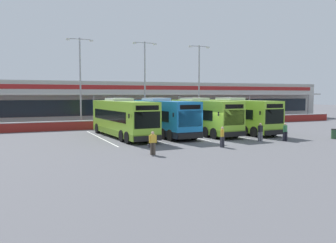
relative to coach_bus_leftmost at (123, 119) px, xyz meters
name	(u,v)px	position (x,y,z in m)	size (l,w,h in m)	color
ground_plane	(208,141)	(6.27, -5.64, -1.79)	(200.00, 200.00, 0.00)	#56565B
terminal_building	(123,102)	(6.27, 21.26, 1.23)	(70.00, 13.00, 6.00)	#B7B7B2
red_barrier_wall	(151,123)	(6.27, 8.86, -1.23)	(60.00, 0.40, 1.10)	maroon
coach_bus_leftmost	(123,119)	(0.00, 0.00, 0.00)	(3.47, 12.27, 3.78)	#8CC633
coach_bus_left_centre	(160,118)	(3.97, 0.10, 0.00)	(3.47, 12.27, 3.78)	#1972B7
coach_bus_centre	(199,117)	(8.30, -0.16, 0.00)	(3.47, 12.27, 3.78)	#8CC633
coach_bus_right_centre	(235,116)	(12.67, -0.40, 0.00)	(3.47, 12.27, 3.78)	#8CC633
bay_stripe_far_west	(100,138)	(-2.13, 0.36, -1.78)	(0.14, 13.00, 0.01)	silver
bay_stripe_west	(142,136)	(2.07, 0.36, -1.78)	(0.14, 13.00, 0.01)	silver
bay_stripe_mid_west	(179,134)	(6.27, 0.36, -1.78)	(0.14, 13.00, 0.01)	silver
bay_stripe_centre	(214,132)	(10.47, 0.36, -1.78)	(0.14, 13.00, 0.01)	silver
bay_stripe_mid_east	(246,131)	(14.67, 0.36, -1.78)	(0.14, 13.00, 0.01)	silver
pedestrian_with_handbag	(153,142)	(-0.98, -10.62, -0.93)	(0.63, 0.35, 1.62)	#4C4238
pedestrian_in_dark_coat	(222,136)	(5.33, -9.46, -0.91)	(0.44, 0.45, 1.62)	#33333D
pedestrian_child	(260,131)	(10.34, -7.74, -0.91)	(0.54, 0.30, 1.62)	slate
pedestrian_near_bin	(285,131)	(12.45, -8.52, -0.91)	(0.53, 0.32, 1.62)	black
lamp_post_west	(80,77)	(-2.03, 11.24, 4.50)	(3.24, 0.28, 11.00)	#9E9EA3
lamp_post_centre	(145,78)	(6.29, 11.04, 4.50)	(3.24, 0.28, 11.00)	#9E9EA3
lamp_post_east	(199,79)	(14.41, 11.15, 4.50)	(3.24, 0.28, 11.00)	#9E9EA3
litter_bin	(334,134)	(17.77, -9.09, -1.32)	(0.54, 0.54, 0.93)	#2D5133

